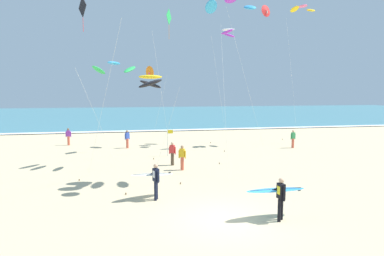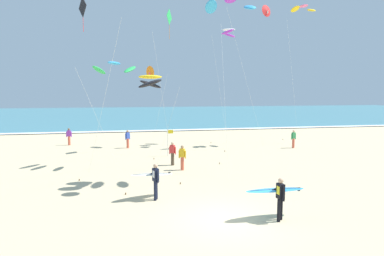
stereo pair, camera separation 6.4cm
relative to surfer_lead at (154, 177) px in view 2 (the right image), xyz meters
The scene contains 20 objects.
ground_plane 4.07m from the surfer_lead, 49.54° to the right, with size 160.00×160.00×0.00m, color #D1BA8E.
ocean_water 55.77m from the surfer_lead, 87.38° to the left, with size 160.00×60.00×0.08m, color teal.
shoreline_foam 26.14m from the surfer_lead, 84.40° to the left, with size 160.00×1.40×0.01m, color white.
surfer_lead is the anchor object (origin of this frame).
surfer_trailing 5.68m from the surfer_lead, 36.22° to the right, with size 2.62×1.04×1.71m.
kite_diamond_charcoal_near 10.17m from the surfer_lead, 125.51° to the left, with size 2.53×4.70×10.30m.
kite_delta_scarlet_mid 19.84m from the surfer_lead, 49.77° to the left, with size 4.73×2.22×12.45m.
kite_arc_ivory_far 19.29m from the surfer_lead, 61.59° to the left, with size 2.50×2.69×10.71m.
kite_arc_violet_high 10.00m from the surfer_lead, 30.88° to the left, with size 2.89×4.75×10.00m.
kite_arc_cobalt_low 9.48m from the surfer_lead, 104.98° to the left, with size 3.50×4.92×6.93m.
kite_diamond_emerald_distant 15.79m from the surfer_lead, 79.85° to the left, with size 1.96×4.17×11.65m.
kite_delta_amber_close 15.92m from the surfer_lead, 86.70° to the left, with size 1.74×2.48×7.23m.
kite_arc_rose_outer 22.83m from the surfer_lead, 42.56° to the left, with size 2.38×3.45×12.74m.
kite_arc_golden_extra 4.99m from the surfer_lead, 89.26° to the left, with size 2.26×2.69×5.84m.
bystander_blue_top 14.24m from the surfer_lead, 95.20° to the left, with size 0.43×0.33×1.59m.
bystander_green_top 17.42m from the surfer_lead, 41.36° to the left, with size 0.49×0.24×1.59m.
bystander_red_top 6.99m from the surfer_lead, 75.63° to the left, with size 0.43×0.33×1.59m.
bystander_yellow_top 5.73m from the surfer_lead, 67.72° to the left, with size 0.44×0.32×1.59m.
bystander_purple_top 18.02m from the surfer_lead, 111.63° to the left, with size 0.50×0.22×1.59m.
lifeguard_flag 10.12m from the surfer_lead, 79.56° to the left, with size 0.45×0.05×2.10m.
Camera 2 is at (-3.58, -12.03, 5.03)m, focal length 30.82 mm.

